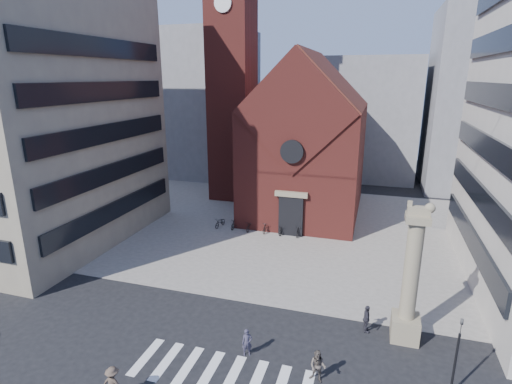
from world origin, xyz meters
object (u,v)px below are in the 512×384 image
lion_column (410,287)px  pedestrian_0 (247,342)px  pedestrian_2 (367,319)px  traffic_light (456,355)px  scooter_0 (220,222)px  pedestrian_1 (318,366)px

lion_column → pedestrian_0: lion_column is taller
pedestrian_0 → pedestrian_2: bearing=8.1°
traffic_light → pedestrian_0: traffic_light is taller
lion_column → pedestrian_0: 9.92m
pedestrian_0 → pedestrian_2: 7.60m
lion_column → scooter_0: bearing=141.4°
traffic_light → lion_column: bearing=116.5°
traffic_light → pedestrian_2: size_ratio=2.39×
lion_column → traffic_light: (1.99, -4.00, -1.17)m
traffic_light → pedestrian_1: 6.71m
pedestrian_2 → traffic_light: bearing=-142.3°
lion_column → pedestrian_2: size_ratio=4.82×
scooter_0 → pedestrian_0: bearing=-55.7°
pedestrian_1 → scooter_0: (-13.05, 19.01, -0.35)m
pedestrian_1 → pedestrian_2: (2.25, 5.03, 0.01)m
traffic_light → scooter_0: bearing=137.4°
pedestrian_2 → scooter_0: pedestrian_2 is taller
lion_column → pedestrian_1: bearing=-131.7°
lion_column → scooter_0: (-17.53, 13.98, -2.91)m
traffic_light → pedestrian_1: size_ratio=2.41×
lion_column → pedestrian_0: bearing=-154.2°
pedestrian_0 → scooter_0: 20.22m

